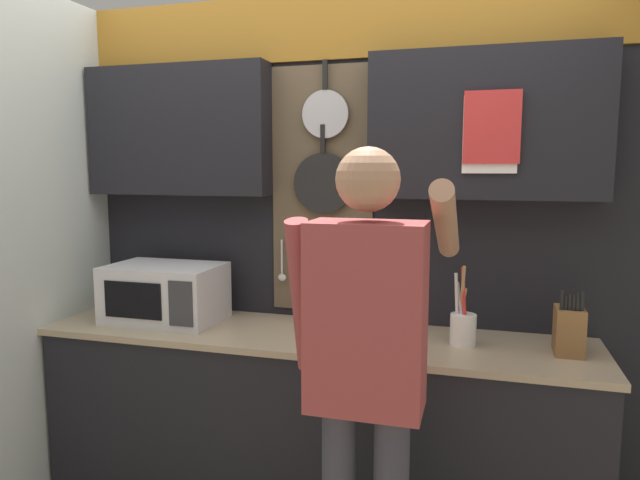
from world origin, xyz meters
The scene contains 7 objects.
base_cabinet_counter centered at (0.00, 0.00, 0.44)m, with size 2.50×0.58×0.89m.
back_wall_unit centered at (0.01, 0.25, 1.49)m, with size 3.07×0.23×2.45m.
side_wall centered at (-1.27, -0.42, 1.22)m, with size 0.04×1.60×2.45m.
microwave centered at (-0.75, 0.01, 1.02)m, with size 0.54×0.37×0.28m.
knife_block centered at (1.08, 0.01, 0.98)m, with size 0.11×0.15×0.27m.
utensil_crock centered at (0.67, 0.01, 0.97)m, with size 0.11×0.11×0.34m.
person centered at (0.38, -0.60, 1.02)m, with size 0.54×0.63×1.70m.
Camera 1 is at (0.73, -2.40, 1.63)m, focal length 32.00 mm.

